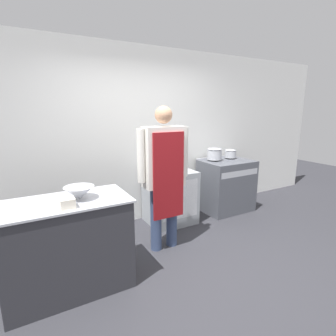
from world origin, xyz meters
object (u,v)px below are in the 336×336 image
object	(u,v)px
mixing_bowl	(79,193)
plastic_tub	(67,203)
stock_pot	(214,154)
sauce_pot	(230,153)
stove	(226,185)
fridge_unit	(170,197)
person_cook	(164,170)

from	to	relation	value
mixing_bowl	plastic_tub	size ratio (longest dim) A/B	2.35
stock_pot	sauce_pot	xyz separation A→B (m)	(0.37, 0.00, -0.03)
stove	mixing_bowl	size ratio (longest dim) A/B	3.19
stove	fridge_unit	bearing A→B (deg)	178.13
person_cook	plastic_tub	distance (m)	1.28
stock_pot	plastic_tub	bearing A→B (deg)	-155.58
sauce_pot	stock_pot	bearing A→B (deg)	180.00
fridge_unit	sauce_pot	xyz separation A→B (m)	(1.30, 0.08, 0.57)
plastic_tub	stock_pot	distance (m)	2.85
fridge_unit	stove	bearing A→B (deg)	-1.87
stock_pot	sauce_pot	world-z (taller)	stock_pot
stock_pot	sauce_pot	size ratio (longest dim) A/B	1.25
sauce_pot	plastic_tub	bearing A→B (deg)	-158.31
stove	sauce_pot	world-z (taller)	sauce_pot
stove	fridge_unit	distance (m)	1.12
person_cook	fridge_unit	bearing A→B (deg)	54.74
stove	stock_pot	size ratio (longest dim) A/B	3.69
stove	sauce_pot	xyz separation A→B (m)	(0.17, 0.11, 0.54)
stove	fridge_unit	xyz separation A→B (m)	(-1.12, 0.04, -0.03)
person_cook	stock_pot	distance (m)	1.58
stove	plastic_tub	xyz separation A→B (m)	(-2.79, -1.06, 0.52)
fridge_unit	mixing_bowl	bearing A→B (deg)	-149.20
fridge_unit	stock_pot	xyz separation A→B (m)	(0.93, 0.08, 0.60)
stock_pot	fridge_unit	bearing A→B (deg)	-175.19
stove	mixing_bowl	distance (m)	2.85
fridge_unit	person_cook	bearing A→B (deg)	-125.26
stove	mixing_bowl	world-z (taller)	mixing_bowl
stove	mixing_bowl	xyz separation A→B (m)	(-2.65, -0.88, 0.54)
plastic_tub	stock_pot	xyz separation A→B (m)	(2.60, 1.18, 0.05)
mixing_bowl	stock_pot	xyz separation A→B (m)	(2.46, 0.99, 0.03)
stove	stock_pot	world-z (taller)	stock_pot
mixing_bowl	person_cook	bearing A→B (deg)	13.41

